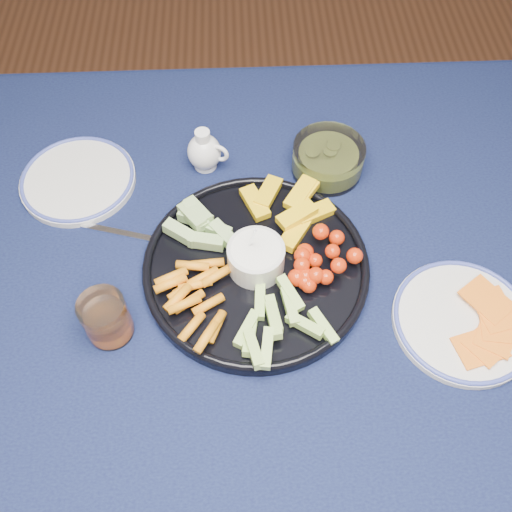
{
  "coord_description": "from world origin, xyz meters",
  "views": [
    {
      "loc": [
        -0.01,
        -0.47,
        1.54
      ],
      "look_at": [
        0.01,
        0.02,
        0.79
      ],
      "focal_mm": 40.0,
      "sensor_mm": 36.0,
      "label": 1
    }
  ],
  "objects_px": {
    "juice_tumbler": "(107,320)",
    "crudite_platter": "(254,264)",
    "cheese_plate": "(463,320)",
    "creamer_pitcher": "(205,152)",
    "pickle_bowl": "(328,160)",
    "side_plate_extra": "(78,179)",
    "dining_table": "(253,309)"
  },
  "relations": [
    {
      "from": "dining_table",
      "to": "juice_tumbler",
      "type": "distance_m",
      "value": 0.26
    },
    {
      "from": "cheese_plate",
      "to": "side_plate_extra",
      "type": "xyz_separation_m",
      "value": [
        -0.63,
        0.31,
        -0.0
      ]
    },
    {
      "from": "dining_table",
      "to": "juice_tumbler",
      "type": "height_order",
      "value": "juice_tumbler"
    },
    {
      "from": "creamer_pitcher",
      "to": "cheese_plate",
      "type": "relative_size",
      "value": 0.39
    },
    {
      "from": "crudite_platter",
      "to": "juice_tumbler",
      "type": "distance_m",
      "value": 0.24
    },
    {
      "from": "crudite_platter",
      "to": "cheese_plate",
      "type": "bearing_deg",
      "value": -19.02
    },
    {
      "from": "crudite_platter",
      "to": "creamer_pitcher",
      "type": "bearing_deg",
      "value": 109.05
    },
    {
      "from": "pickle_bowl",
      "to": "cheese_plate",
      "type": "height_order",
      "value": "pickle_bowl"
    },
    {
      "from": "creamer_pitcher",
      "to": "side_plate_extra",
      "type": "distance_m",
      "value": 0.23
    },
    {
      "from": "pickle_bowl",
      "to": "side_plate_extra",
      "type": "bearing_deg",
      "value": -178.58
    },
    {
      "from": "crudite_platter",
      "to": "juice_tumbler",
      "type": "relative_size",
      "value": 4.42
    },
    {
      "from": "dining_table",
      "to": "crudite_platter",
      "type": "xyz_separation_m",
      "value": [
        0.0,
        0.02,
        0.11
      ]
    },
    {
      "from": "pickle_bowl",
      "to": "cheese_plate",
      "type": "xyz_separation_m",
      "value": [
        0.17,
        -0.32,
        -0.02
      ]
    },
    {
      "from": "crudite_platter",
      "to": "creamer_pitcher",
      "type": "distance_m",
      "value": 0.25
    },
    {
      "from": "dining_table",
      "to": "side_plate_extra",
      "type": "bearing_deg",
      "value": 143.7
    },
    {
      "from": "side_plate_extra",
      "to": "creamer_pitcher",
      "type": "bearing_deg",
      "value": 7.89
    },
    {
      "from": "juice_tumbler",
      "to": "dining_table",
      "type": "bearing_deg",
      "value": 18.77
    },
    {
      "from": "juice_tumbler",
      "to": "crudite_platter",
      "type": "bearing_deg",
      "value": 23.88
    },
    {
      "from": "cheese_plate",
      "to": "dining_table",
      "type": "bearing_deg",
      "value": 165.21
    },
    {
      "from": "cheese_plate",
      "to": "side_plate_extra",
      "type": "distance_m",
      "value": 0.7
    },
    {
      "from": "dining_table",
      "to": "cheese_plate",
      "type": "xyz_separation_m",
      "value": [
        0.32,
        -0.08,
        0.1
      ]
    },
    {
      "from": "dining_table",
      "to": "creamer_pitcher",
      "type": "distance_m",
      "value": 0.3
    },
    {
      "from": "crudite_platter",
      "to": "cheese_plate",
      "type": "relative_size",
      "value": 1.7
    },
    {
      "from": "creamer_pitcher",
      "to": "pickle_bowl",
      "type": "bearing_deg",
      "value": -5.34
    },
    {
      "from": "creamer_pitcher",
      "to": "pickle_bowl",
      "type": "relative_size",
      "value": 0.66
    },
    {
      "from": "side_plate_extra",
      "to": "dining_table",
      "type": "bearing_deg",
      "value": -36.3
    },
    {
      "from": "side_plate_extra",
      "to": "juice_tumbler",
      "type": "bearing_deg",
      "value": -73.61
    },
    {
      "from": "dining_table",
      "to": "pickle_bowl",
      "type": "xyz_separation_m",
      "value": [
        0.15,
        0.24,
        0.11
      ]
    },
    {
      "from": "cheese_plate",
      "to": "juice_tumbler",
      "type": "distance_m",
      "value": 0.54
    },
    {
      "from": "creamer_pitcher",
      "to": "juice_tumbler",
      "type": "distance_m",
      "value": 0.36
    },
    {
      "from": "creamer_pitcher",
      "to": "pickle_bowl",
      "type": "distance_m",
      "value": 0.22
    },
    {
      "from": "dining_table",
      "to": "cheese_plate",
      "type": "height_order",
      "value": "cheese_plate"
    }
  ]
}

